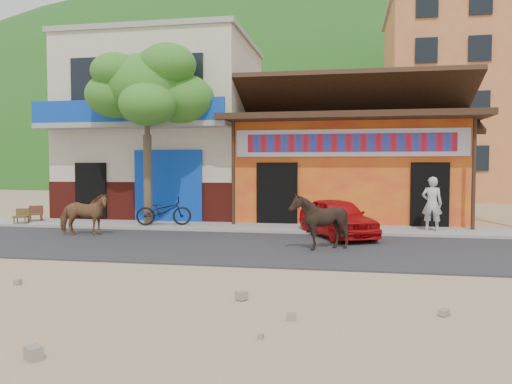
% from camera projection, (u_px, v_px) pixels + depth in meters
% --- Properties ---
extents(ground, '(120.00, 120.00, 0.00)m').
position_uv_depth(ground, '(248.00, 268.00, 10.21)').
color(ground, '#9E825B').
rests_on(ground, ground).
extents(road, '(60.00, 5.00, 0.04)m').
position_uv_depth(road, '(268.00, 247.00, 12.66)').
color(road, '#28282B').
rests_on(road, ground).
extents(sidewalk, '(60.00, 2.00, 0.12)m').
position_uv_depth(sidewalk, '(285.00, 229.00, 16.10)').
color(sidewalk, gray).
rests_on(sidewalk, ground).
extents(dance_club, '(8.00, 6.00, 3.60)m').
position_uv_depth(dance_club, '(348.00, 173.00, 19.57)').
color(dance_club, orange).
rests_on(dance_club, ground).
extents(cafe_building, '(7.00, 6.00, 7.00)m').
position_uv_depth(cafe_building, '(167.00, 132.00, 20.85)').
color(cafe_building, beige).
rests_on(cafe_building, ground).
extents(apartment_front, '(9.00, 9.00, 12.00)m').
position_uv_depth(apartment_front, '(461.00, 104.00, 31.82)').
color(apartment_front, '#CC723F').
rests_on(apartment_front, ground).
extents(hillside, '(100.00, 40.00, 24.00)m').
position_uv_depth(hillside, '(336.00, 102.00, 78.30)').
color(hillside, '#194C14').
rests_on(hillside, ground).
extents(tree, '(3.00, 3.00, 6.00)m').
position_uv_depth(tree, '(147.00, 135.00, 16.58)').
color(tree, '#2D721E').
rests_on(tree, sidewalk).
extents(cow_tan, '(1.59, 0.99, 1.25)m').
position_uv_depth(cow_tan, '(84.00, 214.00, 14.66)').
color(cow_tan, brown).
rests_on(cow_tan, road).
extents(cow_dark, '(1.44, 1.33, 1.38)m').
position_uv_depth(cow_dark, '(319.00, 221.00, 12.17)').
color(cow_dark, black).
rests_on(cow_dark, road).
extents(red_car, '(2.66, 3.54, 1.12)m').
position_uv_depth(red_car, '(337.00, 217.00, 14.38)').
color(red_car, red).
rests_on(red_car, road).
extents(scooter, '(1.91, 1.13, 0.95)m').
position_uv_depth(scooter, '(164.00, 211.00, 16.49)').
color(scooter, black).
rests_on(scooter, sidewalk).
extents(pedestrian, '(0.64, 0.47, 1.64)m').
position_uv_depth(pedestrian, '(432.00, 204.00, 15.10)').
color(pedestrian, '#BDBDBD').
rests_on(pedestrian, sidewalk).
extents(cafe_chair_left, '(0.56, 0.56, 0.94)m').
position_uv_depth(cafe_chair_left, '(21.00, 210.00, 17.02)').
color(cafe_chair_left, '#4F381A').
rests_on(cafe_chair_left, sidewalk).
extents(cafe_chair_right, '(0.63, 0.63, 1.00)m').
position_uv_depth(cafe_chair_right, '(35.00, 207.00, 17.81)').
color(cafe_chair_right, '#522C1B').
rests_on(cafe_chair_right, sidewalk).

